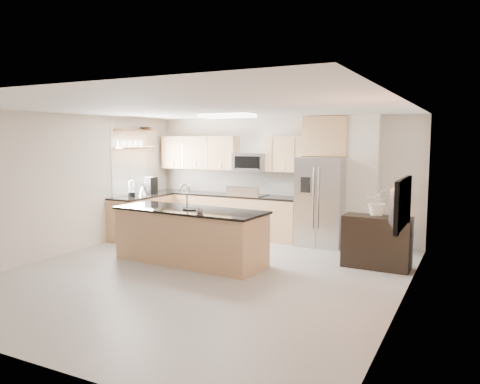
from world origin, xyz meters
The scene contains 27 objects.
floor centered at (0.00, 0.00, 0.00)m, with size 6.50×6.50×0.00m, color #A8A59F.
ceiling centered at (0.00, 0.00, 2.60)m, with size 6.00×6.50×0.02m, color silver.
wall_back centered at (0.00, 3.25, 1.30)m, with size 6.00×0.02×2.60m, color beige.
wall_front centered at (0.00, -3.25, 1.30)m, with size 6.00×0.02×2.60m, color beige.
wall_left centered at (-3.00, 0.00, 1.30)m, with size 0.02×6.50×2.60m, color beige.
wall_right centered at (3.00, 0.00, 1.30)m, with size 0.02×6.50×2.60m, color beige.
back_counter centered at (-1.23, 2.93, 0.47)m, with size 3.55×0.66×1.44m.
left_counter centered at (-2.67, 1.85, 0.46)m, with size 0.66×1.50×0.92m.
range centered at (-0.60, 2.92, 0.47)m, with size 0.76×0.64×1.14m.
upper_cabinets centered at (-1.30, 3.09, 1.83)m, with size 3.50×0.33×0.75m.
microwave centered at (-0.60, 3.04, 1.63)m, with size 0.76×0.40×0.40m.
refrigerator centered at (1.06, 2.87, 0.89)m, with size 0.92×0.78×1.78m.
partition_column centered at (1.82, 3.10, 1.30)m, with size 0.60×0.30×2.60m, color white.
window centered at (-2.98, 1.85, 1.65)m, with size 0.04×1.15×1.65m.
shelf_lower centered at (-2.85, 1.95, 1.95)m, with size 0.30×1.20×0.04m, color #96603C.
shelf_upper centered at (-2.85, 1.95, 2.32)m, with size 0.30×1.20×0.04m, color #96603C.
ceiling_fixture centered at (-0.40, 1.60, 2.56)m, with size 1.00×0.50×0.06m, color white.
island centered at (-0.58, 0.57, 0.47)m, with size 2.76×1.14×1.36m.
credenza centered at (2.38, 1.66, 0.44)m, with size 1.09×0.46×0.87m, color black.
cup centered at (-0.20, 0.29, 0.98)m, with size 0.12×0.12×0.10m, color silver.
platter centered at (-0.53, 0.55, 0.94)m, with size 0.33×0.33×0.02m, color black.
blender centered at (-2.67, 1.54, 1.07)m, with size 0.15×0.15×0.35m.
kettle centered at (-2.62, 1.85, 1.03)m, with size 0.20×0.20×0.25m.
coffee_maker centered at (-2.69, 2.23, 1.10)m, with size 0.22×0.26×0.37m.
bowl centered at (-2.85, 2.33, 2.38)m, with size 0.38×0.38×0.09m, color #ABABAD.
flower_vase centered at (2.37, 1.72, 1.23)m, with size 0.64×0.56×0.71m, color silver.
television centered at (2.91, -0.20, 1.35)m, with size 1.08×0.14×0.62m, color black.
Camera 1 is at (3.81, -6.14, 2.13)m, focal length 35.00 mm.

